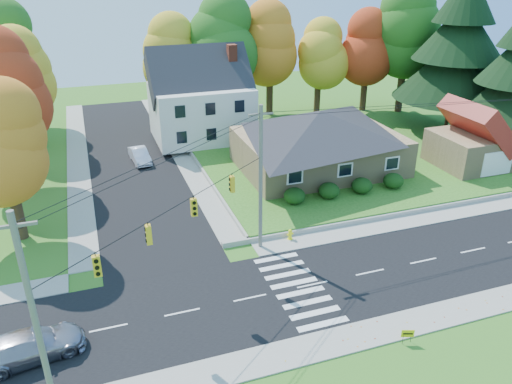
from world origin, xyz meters
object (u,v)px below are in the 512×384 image
at_px(white_car, 140,155).
at_px(ranch_house, 319,139).
at_px(silver_sedan, 30,346).
at_px(fire_hydrant, 290,235).

bearing_deg(white_car, ranch_house, -33.63).
bearing_deg(silver_sedan, fire_hydrant, -78.43).
relative_size(ranch_house, silver_sedan, 2.80).
relative_size(ranch_house, fire_hydrant, 17.38).
distance_m(silver_sedan, fire_hydrant, 17.72).
xyz_separation_m(ranch_house, white_car, (-15.21, 8.05, -2.56)).
distance_m(silver_sedan, white_car, 26.47).
bearing_deg(fire_hydrant, silver_sedan, -158.70).
distance_m(ranch_house, white_car, 17.40).
bearing_deg(ranch_house, silver_sedan, -144.32).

